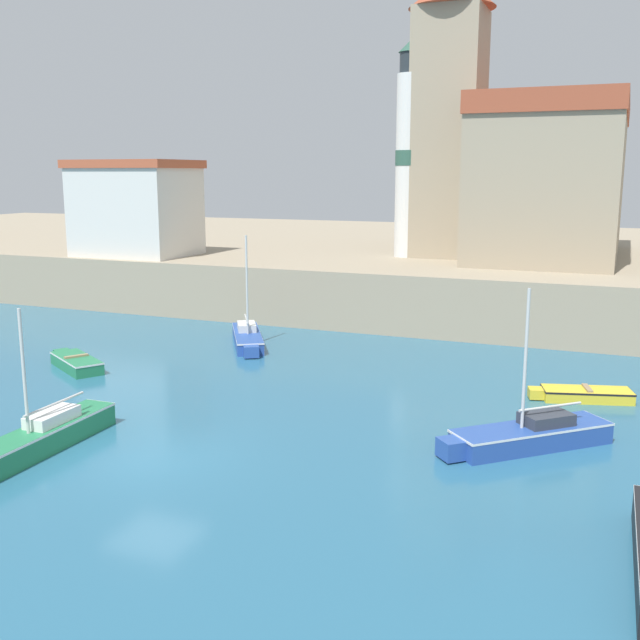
{
  "coord_description": "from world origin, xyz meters",
  "views": [
    {
      "loc": [
        12.38,
        -17.35,
        8.25
      ],
      "look_at": [
        0.43,
        11.99,
        2.0
      ],
      "focal_mm": 42.0,
      "sensor_mm": 36.0,
      "label": 1
    }
  ],
  "objects_px": {
    "sailboat_blue_0": "(529,434)",
    "sailboat_blue_1": "(247,337)",
    "lighthouse": "(410,153)",
    "harbor_shed_mid_row": "(136,208)",
    "dinghy_yellow_3": "(584,394)",
    "church": "(533,166)",
    "sailboat_green_4": "(39,438)",
    "dinghy_green_6": "(76,362)"
  },
  "relations": [
    {
      "from": "sailboat_blue_0",
      "to": "sailboat_green_4",
      "type": "bearing_deg",
      "value": -156.29
    },
    {
      "from": "dinghy_green_6",
      "to": "lighthouse",
      "type": "height_order",
      "value": "lighthouse"
    },
    {
      "from": "dinghy_yellow_3",
      "to": "sailboat_green_4",
      "type": "bearing_deg",
      "value": -141.75
    },
    {
      "from": "dinghy_green_6",
      "to": "harbor_shed_mid_row",
      "type": "xyz_separation_m",
      "value": [
        -6.98,
        14.47,
        5.82
      ]
    },
    {
      "from": "sailboat_blue_1",
      "to": "lighthouse",
      "type": "xyz_separation_m",
      "value": [
        4.33,
        13.21,
        8.99
      ]
    },
    {
      "from": "sailboat_green_4",
      "to": "harbor_shed_mid_row",
      "type": "distance_m",
      "value": 26.59
    },
    {
      "from": "sailboat_green_4",
      "to": "church",
      "type": "distance_m",
      "value": 34.04
    },
    {
      "from": "church",
      "to": "lighthouse",
      "type": "distance_m",
      "value": 7.55
    },
    {
      "from": "sailboat_blue_0",
      "to": "dinghy_yellow_3",
      "type": "xyz_separation_m",
      "value": [
        1.27,
        5.74,
        -0.18
      ]
    },
    {
      "from": "sailboat_green_4",
      "to": "harbor_shed_mid_row",
      "type": "xyz_separation_m",
      "value": [
        -12.54,
        22.75,
        5.66
      ]
    },
    {
      "from": "sailboat_blue_0",
      "to": "dinghy_green_6",
      "type": "height_order",
      "value": "sailboat_blue_0"
    },
    {
      "from": "church",
      "to": "sailboat_blue_1",
      "type": "bearing_deg",
      "value": -124.54
    },
    {
      "from": "lighthouse",
      "to": "sailboat_green_4",
      "type": "bearing_deg",
      "value": -96.96
    },
    {
      "from": "dinghy_green_6",
      "to": "church",
      "type": "relative_size",
      "value": 0.23
    },
    {
      "from": "sailboat_blue_1",
      "to": "harbor_shed_mid_row",
      "type": "relative_size",
      "value": 0.75
    },
    {
      "from": "sailboat_blue_0",
      "to": "sailboat_green_4",
      "type": "distance_m",
      "value": 14.84
    },
    {
      "from": "sailboat_blue_0",
      "to": "church",
      "type": "bearing_deg",
      "value": 97.3
    },
    {
      "from": "sailboat_blue_1",
      "to": "church",
      "type": "bearing_deg",
      "value": 55.46
    },
    {
      "from": "harbor_shed_mid_row",
      "to": "church",
      "type": "bearing_deg",
      "value": 20.67
    },
    {
      "from": "sailboat_blue_0",
      "to": "dinghy_yellow_3",
      "type": "distance_m",
      "value": 5.89
    },
    {
      "from": "church",
      "to": "sailboat_blue_0",
      "type": "bearing_deg",
      "value": -82.7
    },
    {
      "from": "lighthouse",
      "to": "harbor_shed_mid_row",
      "type": "xyz_separation_m",
      "value": [
        -16.0,
        -5.58,
        -3.28
      ]
    },
    {
      "from": "dinghy_yellow_3",
      "to": "sailboat_blue_0",
      "type": "bearing_deg",
      "value": -102.49
    },
    {
      "from": "church",
      "to": "lighthouse",
      "type": "xyz_separation_m",
      "value": [
        -6.87,
        -3.05,
        0.76
      ]
    },
    {
      "from": "sailboat_blue_0",
      "to": "lighthouse",
      "type": "height_order",
      "value": "lighthouse"
    },
    {
      "from": "church",
      "to": "harbor_shed_mid_row",
      "type": "relative_size",
      "value": 2.33
    },
    {
      "from": "church",
      "to": "harbor_shed_mid_row",
      "type": "distance_m",
      "value": 24.57
    },
    {
      "from": "lighthouse",
      "to": "harbor_shed_mid_row",
      "type": "distance_m",
      "value": 17.26
    },
    {
      "from": "sailboat_blue_1",
      "to": "lighthouse",
      "type": "distance_m",
      "value": 16.56
    },
    {
      "from": "sailboat_green_4",
      "to": "lighthouse",
      "type": "bearing_deg",
      "value": 83.04
    },
    {
      "from": "sailboat_blue_1",
      "to": "lighthouse",
      "type": "bearing_deg",
      "value": 71.87
    },
    {
      "from": "sailboat_green_4",
      "to": "lighthouse",
      "type": "distance_m",
      "value": 29.91
    },
    {
      "from": "sailboat_blue_1",
      "to": "dinghy_yellow_3",
      "type": "distance_m",
      "value": 16.09
    },
    {
      "from": "sailboat_blue_1",
      "to": "sailboat_blue_0",
      "type": "bearing_deg",
      "value": -32.34
    },
    {
      "from": "church",
      "to": "sailboat_green_4",
      "type": "bearing_deg",
      "value": -108.22
    },
    {
      "from": "dinghy_yellow_3",
      "to": "church",
      "type": "xyz_separation_m",
      "value": [
        -4.53,
        19.67,
        8.39
      ]
    },
    {
      "from": "harbor_shed_mid_row",
      "to": "dinghy_yellow_3",
      "type": "bearing_deg",
      "value": -21.95
    },
    {
      "from": "sailboat_blue_0",
      "to": "sailboat_blue_1",
      "type": "distance_m",
      "value": 17.11
    },
    {
      "from": "sailboat_blue_0",
      "to": "church",
      "type": "relative_size",
      "value": 0.3
    },
    {
      "from": "sailboat_green_4",
      "to": "dinghy_green_6",
      "type": "height_order",
      "value": "sailboat_green_4"
    },
    {
      "from": "sailboat_blue_0",
      "to": "sailboat_blue_1",
      "type": "bearing_deg",
      "value": 147.66
    },
    {
      "from": "dinghy_green_6",
      "to": "harbor_shed_mid_row",
      "type": "relative_size",
      "value": 0.53
    }
  ]
}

